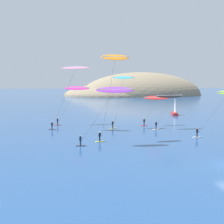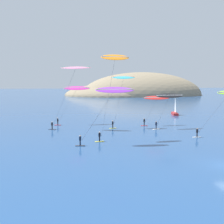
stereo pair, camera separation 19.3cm
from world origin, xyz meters
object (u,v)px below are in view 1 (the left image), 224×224
at_px(kitesurfer_orange, 114,64).
at_px(kitesurfer_black, 168,98).
at_px(sailboat_near, 174,113).
at_px(kitesurfer_magenta, 75,91).
at_px(kitesurfer_purple, 113,93).
at_px(kitesurfer_cyan, 122,82).
at_px(kitesurfer_red, 156,100).
at_px(kitesurfer_pink, 74,72).

bearing_deg(kitesurfer_orange, kitesurfer_black, 36.42).
bearing_deg(sailboat_near, kitesurfer_black, -114.98).
bearing_deg(kitesurfer_magenta, kitesurfer_purple, -77.10).
bearing_deg(kitesurfer_orange, kitesurfer_purple, -103.42).
bearing_deg(kitesurfer_black, kitesurfer_orange, -143.58).
xyz_separation_m(sailboat_near, kitesurfer_cyan, (-19.67, -20.13, 9.08)).
bearing_deg(kitesurfer_red, kitesurfer_cyan, -163.15).
distance_m(kitesurfer_red, kitesurfer_cyan, 9.30).
relative_size(kitesurfer_purple, kitesurfer_magenta, 1.04).
bearing_deg(kitesurfer_black, kitesurfer_purple, -137.60).
bearing_deg(kitesurfer_magenta, sailboat_near, 24.92).
height_order(sailboat_near, kitesurfer_black, kitesurfer_black).
xyz_separation_m(kitesurfer_red, kitesurfer_cyan, (-8.08, -2.45, 3.89)).
distance_m(sailboat_near, kitesurfer_cyan, 29.57).
distance_m(kitesurfer_orange, kitesurfer_cyan, 12.87).
distance_m(kitesurfer_pink, kitesurfer_black, 19.95).
relative_size(kitesurfer_cyan, kitesurfer_black, 1.48).
xyz_separation_m(sailboat_near, kitesurfer_pink, (-29.61, -20.79, 11.14)).
bearing_deg(sailboat_near, kitesurfer_cyan, -134.33).
relative_size(kitesurfer_pink, kitesurfer_cyan, 1.17).
xyz_separation_m(sailboat_near, kitesurfer_magenta, (-29.13, -13.54, 7.15)).
distance_m(kitesurfer_purple, kitesurfer_pink, 15.59).
distance_m(kitesurfer_red, kitesurfer_black, 4.87).
relative_size(sailboat_near, kitesurfer_cyan, 0.54).
bearing_deg(sailboat_near, kitesurfer_magenta, -155.08).
xyz_separation_m(kitesurfer_orange, kitesurfer_cyan, (3.86, 11.90, -3.04)).
bearing_deg(kitesurfer_black, sailboat_near, 65.02).
bearing_deg(sailboat_near, kitesurfer_purple, -124.71).
xyz_separation_m(kitesurfer_purple, kitesurfer_orange, (0.70, 2.94, 4.59)).
bearing_deg(kitesurfer_pink, kitesurfer_black, -4.70).
bearing_deg(kitesurfer_black, kitesurfer_cyan, 166.45).
relative_size(sailboat_near, kitesurfer_orange, 0.41).
xyz_separation_m(kitesurfer_pink, kitesurfer_cyan, (9.94, 0.65, -2.06)).
xyz_separation_m(kitesurfer_pink, kitesurfer_black, (19.19, -1.58, -5.23)).
height_order(kitesurfer_pink, kitesurfer_black, kitesurfer_pink).
relative_size(sailboat_near, kitesurfer_red, 0.89).
height_order(sailboat_near, kitesurfer_orange, kitesurfer_orange).
bearing_deg(kitesurfer_purple, kitesurfer_magenta, 102.90).
bearing_deg(kitesurfer_purple, kitesurfer_orange, 76.58).
height_order(kitesurfer_red, kitesurfer_black, kitesurfer_black).
xyz_separation_m(kitesurfer_orange, kitesurfer_pink, (-6.09, 11.24, -0.98)).
bearing_deg(kitesurfer_orange, kitesurfer_pink, 118.42).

